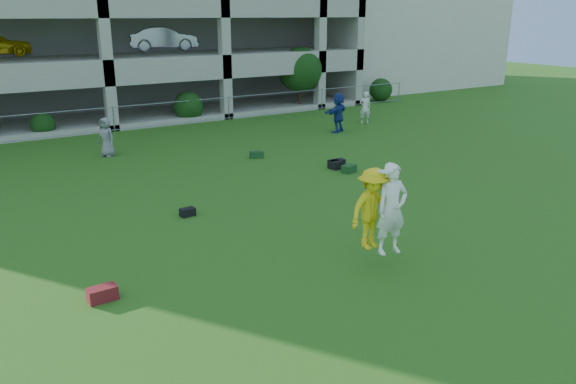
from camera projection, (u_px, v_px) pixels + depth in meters
ground at (392, 294)px, 11.11m from camera, size 100.00×100.00×0.00m
stucco_building at (370, 18)px, 43.88m from camera, size 16.00×14.00×10.00m
bystander_c at (106, 137)px, 21.60m from camera, size 0.80×0.88×1.52m
bystander_d at (338, 113)px, 26.03m from camera, size 1.76×1.16×1.82m
bystander_e at (365, 108)px, 28.11m from camera, size 0.69×0.60×1.60m
bag_red_a at (102, 294)px, 10.81m from camera, size 0.56×0.32×0.28m
bag_black_b at (188, 212)px, 15.35m from camera, size 0.42×0.28×0.22m
bag_green_c at (349, 169)px, 19.57m from camera, size 0.59×0.50×0.26m
crate_d at (336, 165)px, 20.00m from camera, size 0.37×0.37×0.30m
bag_black_e at (337, 164)px, 20.16m from camera, size 0.61×0.33×0.30m
bag_green_g at (257, 155)px, 21.55m from camera, size 0.57×0.44×0.25m
frisbee_contest at (379, 209)px, 11.89m from camera, size 1.28×0.94×1.99m
parking_garage at (60, 0)px, 31.54m from camera, size 30.00×14.00×12.00m
fence at (114, 119)px, 26.19m from camera, size 36.06×0.06×1.20m
shrub_row at (197, 91)px, 28.83m from camera, size 34.38×2.52×3.50m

